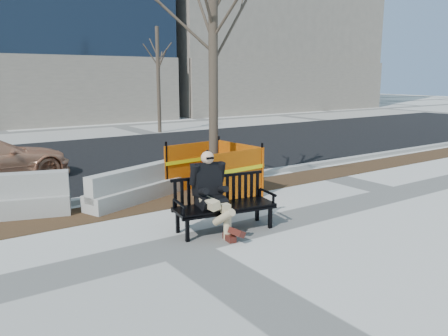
{
  "coord_description": "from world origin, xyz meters",
  "views": [
    {
      "loc": [
        -3.44,
        -6.39,
        2.84
      ],
      "look_at": [
        1.51,
        0.79,
        1.05
      ],
      "focal_mm": 35.96,
      "sensor_mm": 36.0,
      "label": 1
    }
  ],
  "objects_px": {
    "seated_man": "(210,232)",
    "jersey_barrier_right": "(139,200)",
    "bench": "(225,230)",
    "tree_fence": "(214,195)"
  },
  "relations": [
    {
      "from": "seated_man",
      "to": "jersey_barrier_right",
      "type": "distance_m",
      "value": 2.74
    },
    {
      "from": "bench",
      "to": "tree_fence",
      "type": "xyz_separation_m",
      "value": [
        1.22,
        2.22,
        0.0
      ]
    },
    {
      "from": "seated_man",
      "to": "jersey_barrier_right",
      "type": "xyz_separation_m",
      "value": [
        -0.21,
        2.73,
        0.0
      ]
    },
    {
      "from": "seated_man",
      "to": "tree_fence",
      "type": "bearing_deg",
      "value": 64.57
    },
    {
      "from": "bench",
      "to": "jersey_barrier_right",
      "type": "distance_m",
      "value": 2.87
    },
    {
      "from": "tree_fence",
      "to": "jersey_barrier_right",
      "type": "xyz_separation_m",
      "value": [
        -1.69,
        0.6,
        0.0
      ]
    },
    {
      "from": "seated_man",
      "to": "jersey_barrier_right",
      "type": "bearing_deg",
      "value": 103.79
    },
    {
      "from": "bench",
      "to": "jersey_barrier_right",
      "type": "bearing_deg",
      "value": 108.8
    },
    {
      "from": "seated_man",
      "to": "bench",
      "type": "bearing_deg",
      "value": -10.82
    },
    {
      "from": "bench",
      "to": "tree_fence",
      "type": "relative_size",
      "value": 0.3
    }
  ]
}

